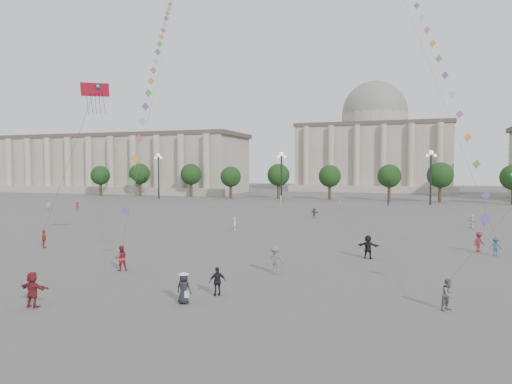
% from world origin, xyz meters
% --- Properties ---
extents(ground, '(360.00, 360.00, 0.00)m').
position_xyz_m(ground, '(0.00, 0.00, 0.00)').
color(ground, '#555250').
rests_on(ground, ground).
extents(hall_west, '(84.00, 26.22, 17.20)m').
position_xyz_m(hall_west, '(-75.00, 93.89, 8.43)').
color(hall_west, '#A19787').
rests_on(hall_west, ground).
extents(hall_central, '(48.30, 34.30, 35.50)m').
position_xyz_m(hall_central, '(0.00, 129.22, 14.23)').
color(hall_central, '#A19787').
rests_on(hall_central, ground).
extents(tree_row, '(137.12, 5.12, 8.00)m').
position_xyz_m(tree_row, '(0.00, 78.00, 5.39)').
color(tree_row, '#38271C').
rests_on(tree_row, ground).
extents(lamp_post_far_west, '(2.00, 0.90, 10.65)m').
position_xyz_m(lamp_post_far_west, '(-45.00, 70.00, 7.35)').
color(lamp_post_far_west, '#262628').
rests_on(lamp_post_far_west, ground).
extents(lamp_post_mid_west, '(2.00, 0.90, 10.65)m').
position_xyz_m(lamp_post_mid_west, '(-15.00, 70.00, 7.35)').
color(lamp_post_mid_west, '#262628').
rests_on(lamp_post_mid_west, ground).
extents(lamp_post_mid_east, '(2.00, 0.90, 10.65)m').
position_xyz_m(lamp_post_mid_east, '(15.00, 70.00, 7.35)').
color(lamp_post_mid_east, '#262628').
rests_on(lamp_post_mid_east, ground).
extents(person_crowd_0, '(0.89, 0.85, 1.48)m').
position_xyz_m(person_crowd_0, '(7.30, 64.90, 0.74)').
color(person_crowd_0, '#36427B').
rests_on(person_crowd_0, ground).
extents(person_crowd_1, '(1.10, 1.17, 1.91)m').
position_xyz_m(person_crowd_1, '(-47.53, 38.06, 0.95)').
color(person_crowd_1, silver).
rests_on(person_crowd_1, ground).
extents(person_crowd_2, '(0.72, 1.04, 1.48)m').
position_xyz_m(person_crowd_2, '(-42.00, 38.53, 0.74)').
color(person_crowd_2, maroon).
rests_on(person_crowd_2, ground).
extents(person_crowd_3, '(1.78, 0.74, 1.87)m').
position_xyz_m(person_crowd_3, '(7.93, 12.26, 0.93)').
color(person_crowd_3, black).
rests_on(person_crowd_3, ground).
extents(person_crowd_4, '(1.62, 1.10, 1.68)m').
position_xyz_m(person_crowd_4, '(-0.37, 55.29, 0.84)').
color(person_crowd_4, silver).
rests_on(person_crowd_4, ground).
extents(person_crowd_6, '(1.24, 0.72, 1.90)m').
position_xyz_m(person_crowd_6, '(2.41, 4.85, 0.95)').
color(person_crowd_6, slate).
rests_on(person_crowd_6, ground).
extents(person_crowd_7, '(1.34, 1.37, 1.56)m').
position_xyz_m(person_crowd_7, '(18.20, 35.27, 0.78)').
color(person_crowd_7, silver).
rests_on(person_crowd_7, ground).
extents(person_crowd_8, '(1.24, 1.22, 1.71)m').
position_xyz_m(person_crowd_8, '(16.69, 18.16, 0.85)').
color(person_crowd_8, maroon).
rests_on(person_crowd_8, ground).
extents(person_crowd_10, '(0.51, 0.69, 1.72)m').
position_xyz_m(person_crowd_10, '(-13.09, 62.75, 0.86)').
color(person_crowd_10, silver).
rests_on(person_crowd_10, ground).
extents(person_crowd_12, '(1.44, 1.05, 1.51)m').
position_xyz_m(person_crowd_12, '(-1.85, 39.94, 0.75)').
color(person_crowd_12, slate).
rests_on(person_crowd_12, ground).
extents(person_crowd_13, '(0.53, 0.65, 1.55)m').
position_xyz_m(person_crowd_13, '(-8.04, 24.24, 0.78)').
color(person_crowd_13, silver).
rests_on(person_crowd_13, ground).
extents(tourist_0, '(1.02, 0.94, 1.67)m').
position_xyz_m(tourist_0, '(-19.99, 7.84, 0.84)').
color(tourist_0, '#A13E2B').
rests_on(tourist_0, ground).
extents(tourist_2, '(1.72, 0.55, 1.85)m').
position_xyz_m(tourist_2, '(-7.38, -6.26, 0.92)').
color(tourist_2, maroon).
rests_on(tourist_2, ground).
extents(tourist_4, '(1.00, 0.87, 1.62)m').
position_xyz_m(tourist_4, '(0.81, -1.28, 0.81)').
color(tourist_4, black).
rests_on(tourist_4, ground).
extents(kite_flyer_0, '(1.09, 1.08, 1.78)m').
position_xyz_m(kite_flyer_0, '(-8.07, 2.36, 0.89)').
color(kite_flyer_0, maroon).
rests_on(kite_flyer_0, ground).
extents(kite_flyer_1, '(1.06, 0.71, 1.53)m').
position_xyz_m(kite_flyer_1, '(17.72, 16.53, 0.77)').
color(kite_flyer_1, '#325070').
rests_on(kite_flyer_1, ground).
extents(kite_flyer_2, '(0.99, 1.00, 1.63)m').
position_xyz_m(kite_flyer_2, '(12.88, -0.03, 0.81)').
color(kite_flyer_2, slate).
rests_on(kite_flyer_2, ground).
extents(hat_person, '(0.81, 0.60, 1.69)m').
position_xyz_m(hat_person, '(-0.29, -3.22, 0.86)').
color(hat_person, black).
rests_on(hat_person, ground).
extents(dragon_kite, '(4.47, 1.60, 13.74)m').
position_xyz_m(dragon_kite, '(-13.28, 6.55, 12.73)').
color(dragon_kite, '#AC1228').
rests_on(dragon_kite, ground).
extents(kite_train_west, '(23.04, 50.46, 70.61)m').
position_xyz_m(kite_train_west, '(-20.04, 29.32, 24.56)').
color(kite_train_west, '#3F3F3F').
rests_on(kite_train_west, ground).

